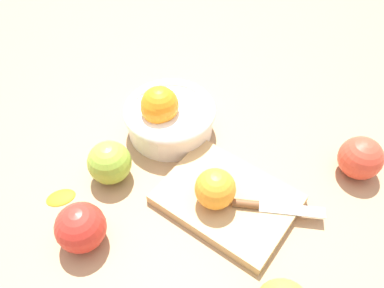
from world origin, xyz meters
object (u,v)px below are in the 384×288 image
Objects in this scene: bowl at (167,115)px; cutting_board at (228,198)px; apple_front_left at (81,227)px; apple_front_left_2 at (110,163)px; knife at (266,206)px; apple_back_right at (360,158)px; orange_on_board at (215,189)px.

bowl reaches higher than cutting_board.
apple_front_left is 1.02× the size of apple_front_left_2.
cutting_board is at bearing 20.81° from apple_front_left_2.
apple_back_right reaches higher than knife.
knife is at bearing 26.43° from orange_on_board.
apple_front_left is at bearing -81.14° from bowl.
orange_on_board reaches higher than knife.
apple_back_right is at bearing 62.85° from knife.
bowl is 0.80× the size of cutting_board.
bowl is 0.28m from apple_front_left.
cutting_board is 2.84× the size of apple_back_right.
apple_back_right is (0.16, 0.20, 0.03)m from cutting_board.
knife is at bearing 13.99° from cutting_board.
orange_on_board is 0.87× the size of apple_back_right.
knife is 1.81× the size of apple_back_right.
apple_back_right reaches higher than cutting_board.
cutting_board is 0.05m from orange_on_board.
apple_front_left reaches higher than apple_front_left_2.
apple_front_left is 0.13m from apple_front_left_2.
orange_on_board reaches higher than cutting_board.
cutting_board is 0.25m from apple_front_left.
orange_on_board is 0.28m from apple_back_right.
bowl is at bearing -160.70° from apple_back_right.
orange_on_board is (-0.01, -0.02, 0.04)m from cutting_board.
apple_front_left reaches higher than cutting_board.
knife is 1.82× the size of apple_front_left_2.
bowl reaches higher than apple_front_left.
orange_on_board reaches higher than apple_back_right.
apple_front_left_2 is at bearing -94.67° from bowl.
apple_front_left is at bearing -65.70° from apple_front_left_2.
apple_back_right is 0.98× the size of apple_front_left.
apple_front_left is at bearing -127.61° from apple_back_right.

